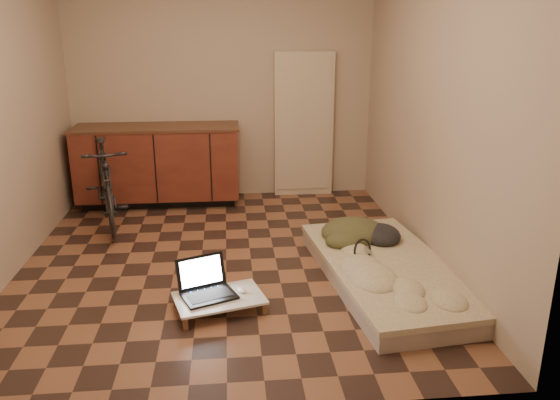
{
  "coord_description": "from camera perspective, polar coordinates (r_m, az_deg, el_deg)",
  "views": [
    {
      "loc": [
        0.05,
        -4.46,
        1.98
      ],
      "look_at": [
        0.48,
        -0.02,
        0.55
      ],
      "focal_mm": 35.0,
      "sensor_mm": 36.0,
      "label": 1
    }
  ],
  "objects": [
    {
      "name": "room_shell",
      "position": [
        4.51,
        -6.15,
        8.99
      ],
      "size": [
        3.5,
        4.0,
        2.6
      ],
      "color": "brown",
      "rests_on": "ground"
    },
    {
      "name": "cabinets",
      "position": [
        6.4,
        -12.55,
        3.66
      ],
      "size": [
        1.84,
        0.62,
        0.91
      ],
      "color": "black",
      "rests_on": "ground"
    },
    {
      "name": "appliance_panel",
      "position": [
        6.56,
        2.49,
        7.84
      ],
      "size": [
        0.7,
        0.1,
        1.7
      ],
      "primitive_type": "cube",
      "color": "beige",
      "rests_on": "ground"
    },
    {
      "name": "bicycle",
      "position": [
        5.8,
        -17.76,
        1.96
      ],
      "size": [
        0.81,
        1.56,
        0.97
      ],
      "primitive_type": "imported",
      "rotation": [
        0.0,
        0.0,
        0.26
      ],
      "color": "black",
      "rests_on": "ground"
    },
    {
      "name": "futon",
      "position": [
        4.53,
        11.16,
        -7.36
      ],
      "size": [
        1.15,
        2.05,
        0.17
      ],
      "rotation": [
        0.0,
        0.0,
        0.11
      ],
      "color": "tan",
      "rests_on": "ground"
    },
    {
      "name": "clothing_pile",
      "position": [
        4.91,
        8.45,
        -2.58
      ],
      "size": [
        0.67,
        0.58,
        0.25
      ],
      "primitive_type": null,
      "rotation": [
        0.0,
        0.0,
        0.11
      ],
      "color": "#3E3F24",
      "rests_on": "futon"
    },
    {
      "name": "headphones",
      "position": [
        4.51,
        8.61,
        -5.16
      ],
      "size": [
        0.3,
        0.29,
        0.15
      ],
      "primitive_type": null,
      "rotation": [
        0.0,
        0.0,
        0.61
      ],
      "color": "black",
      "rests_on": "futon"
    },
    {
      "name": "lap_desk",
      "position": [
        4.05,
        -6.37,
        -10.2
      ],
      "size": [
        0.72,
        0.56,
        0.1
      ],
      "rotation": [
        0.0,
        0.0,
        0.27
      ],
      "color": "brown",
      "rests_on": "ground"
    },
    {
      "name": "laptop",
      "position": [
        4.07,
        -7.7,
        -9.05
      ],
      "size": [
        0.47,
        0.44,
        0.25
      ],
      "rotation": [
        0.0,
        0.0,
        0.39
      ],
      "color": "black",
      "rests_on": "lap_desk"
    },
    {
      "name": "mouse",
      "position": [
        4.08,
        -4.02,
        -9.41
      ],
      "size": [
        0.09,
        0.1,
        0.03
      ],
      "primitive_type": "ellipsoid",
      "rotation": [
        0.0,
        0.0,
        0.52
      ],
      "color": "white",
      "rests_on": "lap_desk"
    }
  ]
}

